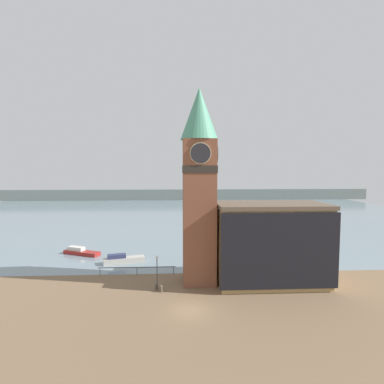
# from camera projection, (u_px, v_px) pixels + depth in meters

# --- Properties ---
(ground_plane) EXTENTS (160.00, 160.00, 0.00)m
(ground_plane) POSITION_uv_depth(u_px,v_px,m) (191.00, 311.00, 30.77)
(ground_plane) COLOR brown
(water) EXTENTS (160.00, 120.00, 0.00)m
(water) POSITION_uv_depth(u_px,v_px,m) (181.00, 212.00, 101.58)
(water) COLOR gray
(water) RESTS_ON ground_plane
(far_shoreline) EXTENTS (180.00, 3.00, 5.00)m
(far_shoreline) POSITION_uv_depth(u_px,v_px,m) (180.00, 195.00, 141.22)
(far_shoreline) COLOR slate
(far_shoreline) RESTS_ON water
(pier_railing) EXTENTS (10.64, 0.08, 1.09)m
(pier_railing) POSITION_uv_depth(u_px,v_px,m) (137.00, 268.00, 41.16)
(pier_railing) COLOR #232328
(pier_railing) RESTS_ON ground_plane
(clock_tower) EXTENTS (4.68, 4.68, 24.60)m
(clock_tower) POSITION_uv_depth(u_px,v_px,m) (199.00, 181.00, 37.67)
(clock_tower) COLOR brown
(clock_tower) RESTS_ON ground_plane
(pier_building) EXTENTS (13.93, 7.51, 10.25)m
(pier_building) POSITION_uv_depth(u_px,v_px,m) (271.00, 243.00, 38.05)
(pier_building) COLOR tan
(pier_building) RESTS_ON ground_plane
(boat_near) EXTENTS (6.40, 3.11, 1.49)m
(boat_near) POSITION_uv_depth(u_px,v_px,m) (123.00, 260.00, 46.26)
(boat_near) COLOR #B7B2A8
(boat_near) RESTS_ON water
(boat_far) EXTENTS (6.64, 4.07, 1.26)m
(boat_far) POSITION_uv_depth(u_px,v_px,m) (81.00, 252.00, 51.03)
(boat_far) COLOR maroon
(boat_far) RESTS_ON water
(mooring_bollard_near) EXTENTS (0.37, 0.37, 0.67)m
(mooring_bollard_near) POSITION_uv_depth(u_px,v_px,m) (156.00, 286.00, 36.38)
(mooring_bollard_near) COLOR brown
(mooring_bollard_near) RESTS_ON ground_plane
(mooring_bollard_far) EXTENTS (0.35, 0.35, 0.86)m
(mooring_bollard_far) POSITION_uv_depth(u_px,v_px,m) (161.00, 288.00, 35.40)
(mooring_bollard_far) COLOR brown
(mooring_bollard_far) RESTS_ON ground_plane
(lamp_post) EXTENTS (0.32, 0.32, 4.28)m
(lamp_post) POSITION_uv_depth(u_px,v_px,m) (157.00, 267.00, 35.63)
(lamp_post) COLOR #2D2D33
(lamp_post) RESTS_ON ground_plane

